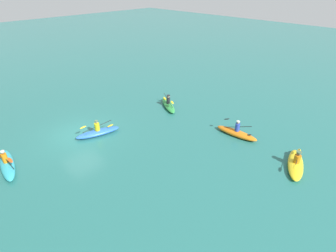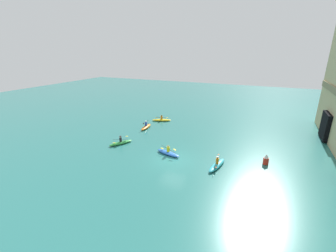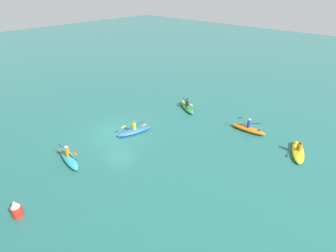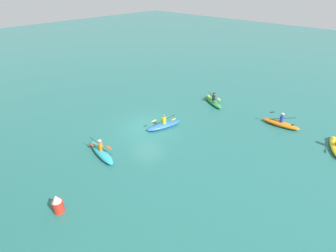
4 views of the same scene
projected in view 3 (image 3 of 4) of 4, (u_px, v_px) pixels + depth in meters
The scene contains 7 objects.
ground_plane at pixel (118, 133), 21.83m from camera, with size 120.00×120.00×0.00m, color #28706B.
kayak_green at pixel (187, 107), 25.84m from camera, with size 3.00×2.13×1.08m.
kayak_yellow at pixel (298, 151), 19.17m from camera, with size 1.95×3.19×1.05m.
kayak_blue at pixel (134, 131), 21.75m from camera, with size 1.54×3.11×1.13m.
kayak_orange at pixel (248, 129), 22.01m from camera, with size 3.01×0.95×1.15m.
kayak_cyan at pixel (69, 157), 18.48m from camera, with size 3.44×1.37×1.15m.
marker_buoy at pixel (16, 209), 13.93m from camera, with size 0.56×0.56×1.10m.
Camera 3 is at (-15.77, 10.99, 11.20)m, focal length 28.00 mm.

